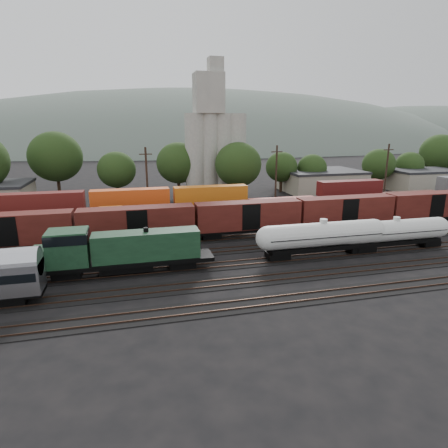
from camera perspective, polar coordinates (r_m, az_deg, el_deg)
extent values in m
plane|color=black|center=(49.18, 4.09, -3.74)|extent=(600.00, 600.00, 0.00)
cube|color=black|center=(36.25, 11.52, -10.99)|extent=(180.00, 3.20, 0.08)
cube|color=#382319|center=(35.64, 12.02, -11.35)|extent=(180.00, 0.08, 0.16)
cube|color=#382319|center=(36.80, 11.05, -10.42)|extent=(180.00, 0.08, 0.16)
cube|color=black|center=(40.39, 8.49, -8.06)|extent=(180.00, 3.20, 0.08)
cube|color=#382319|center=(39.75, 8.89, -8.34)|extent=(180.00, 0.08, 0.16)
cube|color=#382319|center=(40.97, 8.11, -7.58)|extent=(180.00, 0.08, 0.16)
cube|color=black|center=(44.71, 6.07, -5.67)|extent=(180.00, 3.20, 0.08)
cube|color=#382319|center=(44.06, 6.39, -5.88)|extent=(180.00, 0.08, 0.16)
cube|color=#382319|center=(45.32, 5.76, -5.27)|extent=(180.00, 0.08, 0.16)
cube|color=black|center=(49.16, 4.09, -3.69)|extent=(180.00, 3.20, 0.08)
cube|color=#382319|center=(48.49, 4.35, -3.87)|extent=(180.00, 0.08, 0.16)
cube|color=#382319|center=(49.79, 3.84, -3.35)|extent=(180.00, 0.08, 0.16)
cube|color=black|center=(53.71, 2.45, -2.05)|extent=(180.00, 3.20, 0.08)
cube|color=#382319|center=(53.03, 2.67, -2.18)|extent=(180.00, 0.08, 0.16)
cube|color=#382319|center=(54.35, 2.24, -1.75)|extent=(180.00, 0.08, 0.16)
cube|color=black|center=(58.33, 1.08, -0.66)|extent=(180.00, 3.20, 0.08)
cube|color=#382319|center=(57.64, 1.26, -0.77)|extent=(180.00, 0.08, 0.16)
cube|color=#382319|center=(58.98, 0.90, -0.40)|extent=(180.00, 0.08, 0.16)
cube|color=black|center=(63.01, -0.10, 0.52)|extent=(180.00, 3.20, 0.08)
cube|color=#382319|center=(62.32, 0.06, 0.44)|extent=(180.00, 0.08, 0.16)
cube|color=#382319|center=(63.67, -0.25, 0.75)|extent=(180.00, 0.08, 0.16)
cube|color=black|center=(41.80, -14.66, -5.57)|extent=(18.80, 3.21, 0.44)
cube|color=black|center=(41.97, -14.62, -6.20)|extent=(5.53, 2.43, 0.88)
cube|color=#173821|center=(41.24, -11.69, -3.14)|extent=(11.28, 2.65, 2.99)
cube|color=#173821|center=(41.68, -22.62, -3.34)|extent=(3.98, 3.21, 3.65)
cube|color=black|center=(41.36, -22.78, -1.81)|extent=(4.09, 3.32, 1.00)
cube|color=#173821|center=(42.44, -26.02, -4.58)|extent=(1.77, 2.65, 1.99)
cylinder|color=black|center=(40.77, -11.81, -0.92)|extent=(0.55, 0.55, 0.55)
cube|color=black|center=(42.64, -22.75, -6.90)|extent=(2.87, 2.21, 0.77)
cube|color=black|center=(42.32, -6.40, -5.94)|extent=(2.87, 2.21, 0.77)
cylinder|color=silver|center=(46.83, 14.81, -1.52)|extent=(14.07, 2.90, 2.90)
sphere|color=silver|center=(43.96, 6.72, -2.18)|extent=(2.90, 2.90, 2.90)
sphere|color=silver|center=(50.53, 21.83, -0.91)|extent=(2.90, 2.90, 2.90)
cylinder|color=silver|center=(46.41, 14.94, 0.44)|extent=(0.90, 0.90, 0.50)
cube|color=black|center=(46.83, 14.81, -1.52)|extent=(14.39, 3.04, 0.08)
cube|color=black|center=(47.30, 14.68, -3.37)|extent=(13.59, 2.20, 0.50)
cube|color=black|center=(45.10, 8.16, -4.73)|extent=(2.60, 2.00, 0.70)
cube|color=black|center=(50.41, 20.41, -3.42)|extent=(2.60, 2.00, 0.70)
cylinder|color=silver|center=(52.48, 24.66, -0.88)|extent=(13.00, 2.68, 2.68)
sphere|color=silver|center=(48.76, 18.65, -1.41)|extent=(2.68, 2.68, 2.68)
sphere|color=silver|center=(56.71, 29.82, -0.40)|extent=(2.68, 2.68, 2.68)
cylinder|color=silver|center=(52.13, 24.84, 0.74)|extent=(0.83, 0.83, 0.46)
cube|color=black|center=(52.48, 24.66, -0.88)|extent=(13.29, 2.81, 0.07)
cube|color=black|center=(52.87, 24.49, -2.42)|extent=(12.55, 2.03, 0.46)
cube|color=black|center=(49.96, 19.60, -3.55)|extent=(2.40, 1.85, 0.65)
cube|color=black|center=(56.42, 28.68, -2.47)|extent=(2.40, 1.85, 0.65)
cube|color=black|center=(39.02, -29.48, -9.87)|extent=(2.40, 1.85, 0.65)
cube|color=black|center=(56.20, -11.85, -0.39)|extent=(15.96, 2.57, 0.35)
cube|color=black|center=(56.30, -11.83, -0.78)|extent=(4.43, 1.95, 0.71)
cube|color=orange|center=(55.95, -9.96, 1.09)|extent=(9.58, 2.13, 2.39)
cube|color=orange|center=(55.87, -16.84, 0.93)|extent=(3.19, 2.57, 2.93)
cube|color=black|center=(55.66, -16.92, 1.86)|extent=(3.28, 2.66, 0.80)
cube|color=orange|center=(56.20, -19.06, 0.13)|extent=(1.42, 2.13, 1.60)
cylinder|color=black|center=(55.65, -10.03, 2.42)|extent=(0.44, 0.44, 0.44)
cube|color=black|center=(56.44, -17.00, -1.27)|extent=(2.31, 1.77, 0.62)
cube|color=black|center=(56.72, -6.66, -0.63)|extent=(2.31, 1.77, 0.62)
cube|color=black|center=(53.52, -29.67, -2.82)|extent=(15.00, 2.60, 0.40)
cube|color=#491611|center=(52.99, -29.96, -0.65)|extent=(15.00, 2.90, 3.80)
cube|color=black|center=(51.36, -12.96, -1.87)|extent=(15.00, 2.60, 0.40)
cube|color=#491611|center=(50.81, -13.09, 0.40)|extent=(15.00, 2.90, 3.80)
cube|color=black|center=(53.72, 3.67, -0.77)|extent=(15.00, 2.60, 0.40)
cube|color=#491611|center=(53.19, 3.71, 1.40)|extent=(15.00, 2.90, 3.80)
cube|color=black|center=(60.06, 17.83, 0.22)|extent=(15.00, 2.60, 0.40)
cube|color=#491611|center=(59.59, 17.99, 2.17)|extent=(15.00, 2.90, 3.80)
cube|color=black|center=(69.31, 28.75, 0.97)|extent=(15.00, 2.60, 0.40)
cube|color=#491611|center=(68.91, 28.97, 2.67)|extent=(15.00, 2.90, 3.80)
cube|color=black|center=(62.90, -0.10, 0.93)|extent=(160.00, 2.60, 0.60)
cube|color=#420F10|center=(62.22, -25.76, 0.78)|extent=(12.00, 2.40, 2.60)
cube|color=#591714|center=(61.70, -26.03, 3.13)|extent=(12.00, 2.40, 2.60)
cube|color=#505255|center=(60.81, -13.91, 1.55)|extent=(12.00, 2.40, 2.60)
cube|color=#CB4714|center=(60.28, -14.06, 3.95)|extent=(12.00, 2.40, 2.60)
cube|color=#BA4913|center=(62.07, -2.02, 2.25)|extent=(12.00, 2.40, 2.60)
cube|color=#CE6715|center=(61.55, -2.05, 4.61)|extent=(12.00, 2.40, 2.60)
cube|color=maroon|center=(65.83, 8.95, 2.81)|extent=(12.00, 2.40, 2.60)
cube|color=#4E4F52|center=(71.72, 18.45, 3.21)|extent=(12.00, 2.40, 2.60)
cube|color=#521413|center=(71.27, 18.62, 5.26)|extent=(12.00, 2.40, 2.60)
cube|color=#41160F|center=(79.25, 26.33, 3.48)|extent=(12.00, 2.40, 2.60)
cylinder|color=#A8A59A|center=(81.68, -4.37, 10.16)|extent=(4.40, 4.40, 18.00)
cylinder|color=#A8A59A|center=(82.24, -2.28, 10.23)|extent=(4.40, 4.40, 18.00)
cylinder|color=#A8A59A|center=(82.89, -0.21, 10.27)|extent=(4.40, 4.40, 18.00)
cylinder|color=#A8A59A|center=(83.65, 1.82, 10.31)|extent=(4.40, 4.40, 18.00)
cube|color=#A8A59A|center=(82.21, -2.38, 19.29)|extent=(6.00, 5.00, 8.00)
cube|color=#A8A59A|center=(83.06, -1.32, 22.73)|extent=(3.00, 3.00, 4.00)
cube|color=#9E937F|center=(94.52, 14.47, 6.29)|extent=(18.00, 14.00, 4.60)
cube|color=#232326|center=(94.20, 14.57, 7.82)|extent=(18.36, 14.28, 0.50)
cube|color=#9E937F|center=(104.83, 27.99, 5.83)|extent=(16.00, 10.00, 4.60)
cube|color=#232326|center=(104.54, 28.16, 7.21)|extent=(16.32, 10.20, 0.50)
cylinder|color=black|center=(90.34, -23.81, 4.97)|extent=(0.70, 0.70, 4.14)
ellipsoid|color=#233A15|center=(89.55, -24.28, 9.35)|extent=(11.25, 11.25, 10.66)
cylinder|color=black|center=(83.91, -15.81, 4.59)|extent=(0.70, 0.70, 2.96)
ellipsoid|color=#233A15|center=(83.22, -16.05, 7.96)|extent=(8.04, 8.04, 7.61)
cylinder|color=black|center=(84.48, -6.89, 5.29)|extent=(0.70, 0.70, 3.47)
ellipsoid|color=#233A15|center=(83.71, -7.01, 9.22)|extent=(9.42, 9.42, 8.93)
cylinder|color=black|center=(79.09, 2.13, 4.76)|extent=(0.70, 0.70, 3.54)
ellipsoid|color=#233A15|center=(78.26, 2.17, 9.05)|extent=(9.62, 9.62, 9.11)
cylinder|color=black|center=(91.31, 8.64, 5.72)|extent=(0.70, 0.70, 2.76)
ellipsoid|color=#233A15|center=(90.70, 8.75, 8.60)|extent=(7.48, 7.48, 7.09)
cylinder|color=black|center=(93.52, 13.10, 5.66)|extent=(0.70, 0.70, 2.57)
ellipsoid|color=#233A15|center=(92.95, 13.26, 8.28)|extent=(6.99, 6.99, 6.62)
cylinder|color=black|center=(100.51, 22.23, 5.65)|extent=(0.70, 0.70, 2.90)
ellipsoid|color=#233A15|center=(99.94, 22.51, 8.40)|extent=(7.87, 7.87, 7.46)
cylinder|color=black|center=(108.45, 26.15, 5.76)|extent=(0.70, 0.70, 2.60)
ellipsoid|color=#233A15|center=(107.96, 26.41, 8.04)|extent=(7.05, 7.05, 6.68)
cylinder|color=black|center=(121.42, 29.59, 6.46)|extent=(0.70, 0.70, 3.80)
ellipsoid|color=#233A15|center=(120.86, 29.97, 9.44)|extent=(10.31, 10.31, 9.77)
cylinder|color=black|center=(67.02, -11.64, 6.29)|extent=(0.36, 0.36, 12.00)
cube|color=black|center=(66.50, -11.86, 10.38)|extent=(2.20, 0.18, 0.18)
cylinder|color=black|center=(72.05, 7.92, 7.03)|extent=(0.36, 0.36, 12.00)
cube|color=black|center=(71.57, 8.06, 10.84)|extent=(2.20, 0.18, 0.18)
cylinder|color=black|center=(83.92, 23.46, 7.06)|extent=(0.36, 0.36, 12.00)
cube|color=black|center=(83.51, 23.80, 10.31)|extent=(2.20, 0.18, 0.18)
ellipsoid|color=#59665B|center=(311.51, -3.75, 7.78)|extent=(520.00, 286.00, 130.00)
ellipsoid|color=#59665B|center=(411.18, 28.39, 8.51)|extent=(400.00, 220.00, 100.00)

